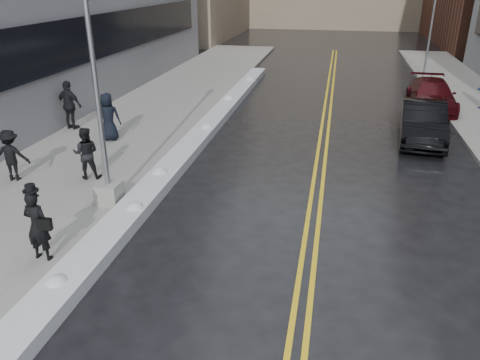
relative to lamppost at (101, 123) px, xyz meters
The scene contains 14 objects.
ground 4.62m from the lamppost, 31.22° to the right, with size 160.00×160.00×0.00m, color black.
sidewalk_west 8.72m from the lamppost, 107.03° to the left, with size 5.50×50.00×0.15m, color gray.
lane_line_left 10.12m from the lamppost, 54.77° to the left, with size 0.12×50.00×0.01m, color gold.
lane_line_right 10.29m from the lamppost, 53.36° to the left, with size 0.12×50.00×0.01m, color gold.
snow_ridge 6.50m from the lamppost, 81.94° to the left, with size 0.90×30.00×0.34m, color silver.
lamppost is the anchor object (origin of this frame).
traffic_signal 24.98m from the lamppost, 61.79° to the left, with size 0.16×0.20×6.00m.
pedestrian_fedora 3.37m from the lamppost, 94.01° to the right, with size 0.62×0.41×1.70m, color black.
pedestrian_b 2.64m from the lamppost, 133.71° to the left, with size 0.82×0.64×1.68m, color black.
pedestrian_c 5.97m from the lamppost, 115.71° to the left, with size 0.92×0.60×1.88m, color black.
pedestrian_d 7.99m from the lamppost, 127.20° to the left, with size 1.20×0.50×2.05m, color black.
pedestrian_e 4.14m from the lamppost, 165.84° to the left, with size 1.07×0.61×1.65m, color black.
car_black 12.66m from the lamppost, 39.80° to the left, with size 1.65×4.74×1.56m, color black.
car_maroon 17.15m from the lamppost, 50.70° to the left, with size 2.03×5.00×1.45m, color #3A090E.
Camera 1 is at (2.80, -9.10, 6.15)m, focal length 35.00 mm.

